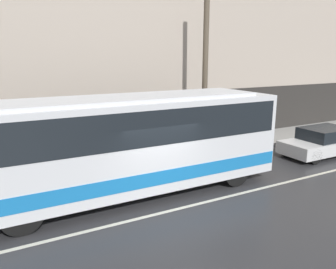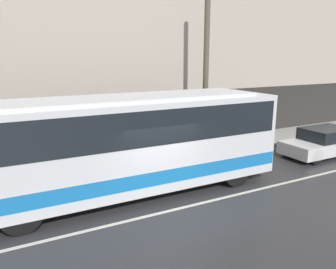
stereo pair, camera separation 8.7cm
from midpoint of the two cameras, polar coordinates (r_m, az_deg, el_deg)
ground_plane at (r=10.16m, az=0.12°, el=-13.16°), size 60.00×60.00×0.00m
sidewalk at (r=14.68m, az=-9.74°, el=-4.56°), size 60.00×2.59×0.14m
building_facade at (r=15.43m, az=-12.45°, el=18.65°), size 60.00×0.35×12.49m
lane_stripe at (r=10.16m, az=0.12°, el=-13.14°), size 54.00×0.14×0.01m
transit_bus at (r=10.67m, az=-8.54°, el=-1.28°), size 11.10×2.48×3.32m
sedan_white_front at (r=17.23m, az=25.63°, el=-1.12°), size 4.74×1.75×1.30m
utility_pole_near at (r=15.44m, az=6.31°, el=10.84°), size 0.26×0.26×7.48m
pedestrian_waiting at (r=14.05m, az=-22.74°, el=-2.52°), size 0.36×0.36×1.73m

